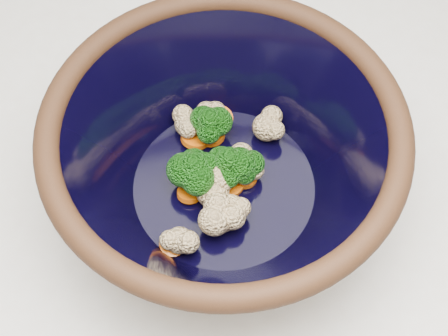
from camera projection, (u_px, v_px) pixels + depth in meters
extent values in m
cube|color=silver|center=(210.00, 322.00, 1.06)|extent=(1.20, 1.20, 0.90)
cylinder|color=black|center=(224.00, 197.00, 0.67)|extent=(0.20, 0.20, 0.01)
torus|color=black|center=(224.00, 129.00, 0.55)|extent=(0.34, 0.34, 0.02)
cylinder|color=black|center=(224.00, 186.00, 0.65)|extent=(0.19, 0.19, 0.00)
cylinder|color=#608442|center=(243.00, 173.00, 0.64)|extent=(0.01, 0.01, 0.02)
ellipsoid|color=#1E6613|center=(243.00, 162.00, 0.62)|extent=(0.04, 0.04, 0.03)
cylinder|color=#608442|center=(195.00, 181.00, 0.63)|extent=(0.01, 0.01, 0.02)
ellipsoid|color=#1E6613|center=(194.00, 168.00, 0.61)|extent=(0.05, 0.05, 0.04)
cylinder|color=#608442|center=(210.00, 134.00, 0.67)|extent=(0.01, 0.01, 0.02)
ellipsoid|color=#1E6613|center=(209.00, 121.00, 0.65)|extent=(0.04, 0.04, 0.03)
cylinder|color=#608442|center=(229.00, 175.00, 0.64)|extent=(0.01, 0.01, 0.02)
ellipsoid|color=#1E6613|center=(229.00, 162.00, 0.62)|extent=(0.04, 0.04, 0.04)
sphere|color=beige|center=(211.00, 123.00, 0.66)|extent=(0.03, 0.03, 0.03)
sphere|color=beige|center=(222.00, 216.00, 0.61)|extent=(0.03, 0.03, 0.03)
sphere|color=beige|center=(212.00, 191.00, 0.62)|extent=(0.03, 0.03, 0.03)
sphere|color=beige|center=(229.00, 210.00, 0.61)|extent=(0.03, 0.03, 0.03)
sphere|color=beige|center=(187.00, 124.00, 0.67)|extent=(0.03, 0.03, 0.03)
sphere|color=beige|center=(241.00, 165.00, 0.64)|extent=(0.03, 0.03, 0.03)
sphere|color=beige|center=(233.00, 162.00, 0.64)|extent=(0.03, 0.03, 0.03)
sphere|color=beige|center=(179.00, 240.00, 0.60)|extent=(0.03, 0.03, 0.03)
sphere|color=beige|center=(245.00, 169.00, 0.64)|extent=(0.03, 0.03, 0.03)
sphere|color=beige|center=(267.00, 127.00, 0.66)|extent=(0.03, 0.03, 0.03)
cylinder|color=#D56609|center=(211.00, 134.00, 0.67)|extent=(0.03, 0.03, 0.01)
cylinder|color=#D56609|center=(244.00, 176.00, 0.64)|extent=(0.03, 0.03, 0.01)
cylinder|color=#D56609|center=(195.00, 138.00, 0.67)|extent=(0.03, 0.03, 0.01)
cylinder|color=#D56609|center=(189.00, 193.00, 0.63)|extent=(0.03, 0.03, 0.01)
cylinder|color=#D56609|center=(173.00, 243.00, 0.61)|extent=(0.03, 0.03, 0.01)
cylinder|color=#D56609|center=(218.00, 119.00, 0.68)|extent=(0.03, 0.03, 0.01)
cylinder|color=#D56609|center=(229.00, 182.00, 0.64)|extent=(0.03, 0.03, 0.01)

